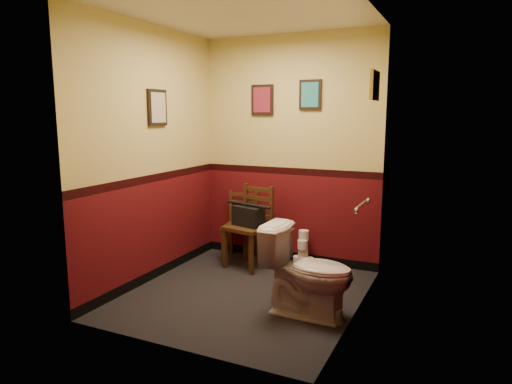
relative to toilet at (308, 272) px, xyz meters
The scene contains 17 objects.
floor 0.85m from the toilet, 164.39° to the left, with size 2.20×2.40×0.00m, color black.
ceiling 2.42m from the toilet, 164.39° to the left, with size 2.20×2.40×0.00m, color silver.
wall_back 1.84m from the toilet, 117.20° to the left, with size 2.20×2.70×0.00m, color #520D12.
wall_front 1.55m from the toilet, 125.79° to the right, with size 2.20×2.70×0.00m, color #520D12.
wall_left 2.06m from the toilet, behind, with size 2.40×2.70×0.00m, color #520D12.
wall_right 1.04m from the toilet, 27.90° to the left, with size 2.40×2.70×0.00m, color #520D12.
grab_bar 0.79m from the toilet, 52.25° to the left, with size 0.05×0.56×0.06m.
framed_print_back_a 2.34m from the toilet, 127.77° to the left, with size 0.28×0.04×0.36m.
framed_print_back_b 2.16m from the toilet, 108.80° to the left, with size 0.26×0.04×0.34m.
framed_print_left 2.33m from the toilet, behind, with size 0.04×0.30×0.38m.
framed_print_right 1.87m from the toilet, 65.84° to the left, with size 0.04×0.34×0.28m.
toilet is the anchor object (origin of this frame).
toilet_brush 0.43m from the toilet, ahead, with size 0.12×0.12×0.44m.
chair_left 1.75m from the toilet, 136.73° to the left, with size 0.46×0.46×0.83m.
chair_right 1.44m from the toilet, 136.39° to the left, with size 0.53×0.53×0.96m.
handbag 1.44m from the toilet, 137.87° to the left, with size 0.40×0.27×0.27m.
tp_stack 1.36m from the toilet, 110.85° to the left, with size 0.25×0.15×0.43m.
Camera 1 is at (1.93, -3.89, 1.78)m, focal length 32.00 mm.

